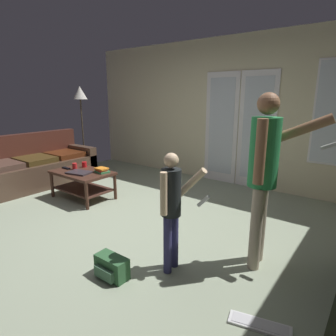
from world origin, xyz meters
TOP-DOWN VIEW (x-y plane):
  - ground_plane at (0.00, 0.00)m, footprint 6.07×5.19m
  - wall_back_with_doors at (0.10, 2.56)m, footprint 6.07×0.09m
  - leather_couch at (-2.49, 0.20)m, footprint 0.88×2.13m
  - coffee_table at (-1.19, 0.31)m, footprint 0.97×0.62m
  - person_adult at (1.74, 0.19)m, footprint 0.68×0.52m
  - person_child at (1.12, -0.40)m, footprint 0.40×0.33m
  - floor_lamp at (-2.78, 1.54)m, footprint 0.30×0.30m
  - backpack at (0.75, -0.83)m, footprint 0.32×0.19m
  - loose_keyboard at (2.04, -0.58)m, footprint 0.46×0.23m
  - laptop_closed at (-1.13, 0.22)m, footprint 0.40×0.32m
  - cup_near_edge at (-1.40, 0.33)m, footprint 0.07×0.07m
  - cup_by_laptop at (-1.40, 0.52)m, footprint 0.08×0.08m
  - tv_remote_black at (-1.55, 0.26)m, footprint 0.17×0.05m
  - book_stack at (-0.89, 0.46)m, footprint 0.23×0.19m

SIDE VIEW (x-z plane):
  - ground_plane at x=0.00m, z-range -0.02..0.00m
  - loose_keyboard at x=2.04m, z-range 0.00..0.02m
  - backpack at x=0.75m, z-range 0.00..0.20m
  - leather_couch at x=-2.49m, z-range -0.15..0.78m
  - coffee_table at x=-1.19m, z-range 0.10..0.55m
  - tv_remote_black at x=-1.55m, z-range 0.44..0.47m
  - laptop_closed at x=-1.13m, z-range 0.44..0.47m
  - book_stack at x=-0.89m, z-range 0.44..0.52m
  - cup_by_laptop at x=-1.40m, z-range 0.44..0.53m
  - cup_near_edge at x=-1.40m, z-range 0.44..0.55m
  - person_child at x=1.12m, z-range 0.11..1.25m
  - person_adult at x=1.74m, z-range 0.17..1.82m
  - wall_back_with_doors at x=0.10m, z-range -0.04..2.63m
  - floor_lamp at x=-2.78m, z-range 0.64..2.45m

